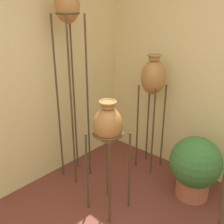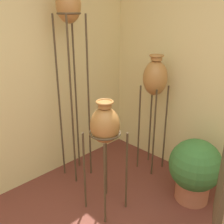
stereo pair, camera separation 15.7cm
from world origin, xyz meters
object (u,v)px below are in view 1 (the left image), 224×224
(vase_stand_tall, at_px, (68,16))
(vase_stand_medium, at_px, (153,80))
(potted_plant, at_px, (195,166))
(vase_stand_short, at_px, (108,127))

(vase_stand_tall, height_order, vase_stand_medium, vase_stand_tall)
(vase_stand_medium, xyz_separation_m, potted_plant, (-0.17, -0.68, -0.77))
(vase_stand_medium, bearing_deg, vase_stand_short, -171.69)
(vase_stand_tall, distance_m, vase_stand_short, 1.15)
(vase_stand_short, bearing_deg, potted_plant, -36.66)
(vase_stand_short, xyz_separation_m, potted_plant, (0.73, -0.55, -0.53))
(vase_stand_short, relative_size, potted_plant, 1.68)
(vase_stand_tall, xyz_separation_m, vase_stand_medium, (0.74, -0.54, -0.68))
(vase_stand_short, height_order, potted_plant, vase_stand_short)
(vase_stand_tall, relative_size, vase_stand_medium, 1.52)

